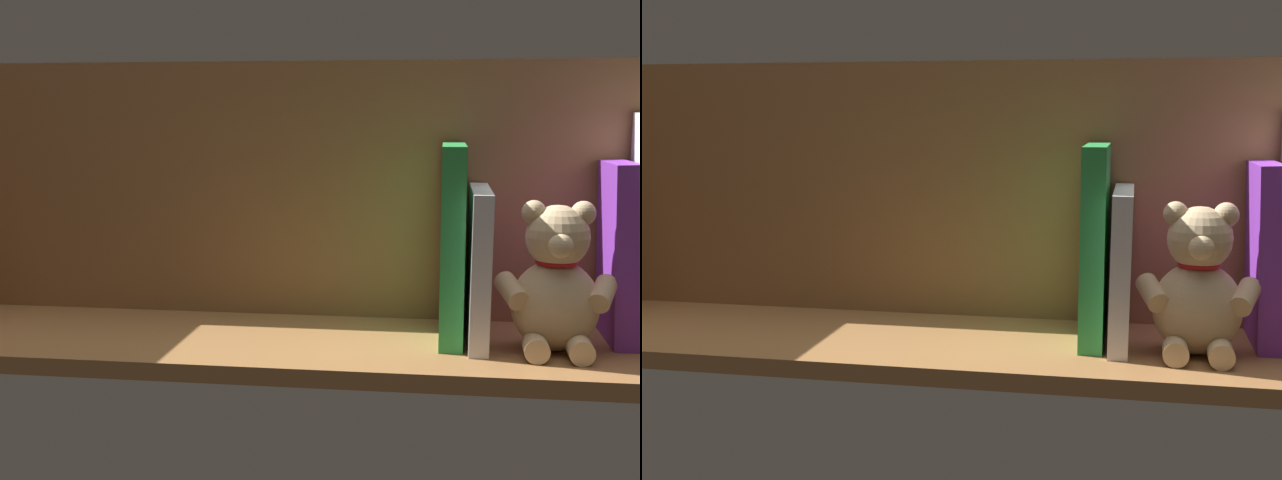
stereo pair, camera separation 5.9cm
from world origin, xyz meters
TOP-DOWN VIEW (x-y plane):
  - ground_plane at (0.00, 0.00)cm, footprint 116.76×29.35cm
  - shelf_back_panel at (0.00, -12.43)cm, footprint 116.76×1.50cm
  - book_2 at (-37.86, -4.40)cm, footprint 3.90×13.75cm
  - teddy_bear at (-29.40, 2.52)cm, footprint 15.05×11.79cm
  - book_3 at (-20.24, -1.83)cm, footprint 2.57×18.90cm
  - book_4 at (-16.85, -2.67)cm, footprint 2.95×17.21cm

SIDE VIEW (x-z plane):
  - ground_plane at x=0.00cm, z-range -2.20..0.00cm
  - teddy_bear at x=-29.40cm, z-range -1.11..17.43cm
  - book_3 at x=-20.24cm, z-range -0.01..19.51cm
  - book_2 at x=-37.86cm, z-range -0.04..22.91cm
  - book_4 at x=-16.85cm, z-range 0.00..25.03cm
  - shelf_back_panel at x=0.00cm, z-range 0.00..36.16cm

